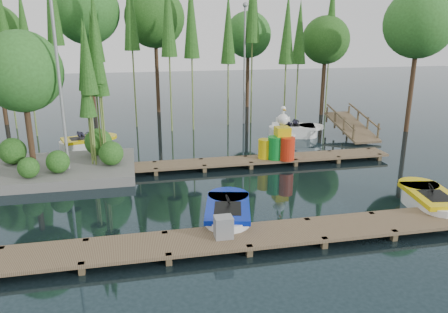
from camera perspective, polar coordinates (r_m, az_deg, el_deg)
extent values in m
plane|color=#1B2D34|center=(16.55, -1.34, -4.24)|extent=(90.00, 90.00, 0.00)
cube|color=brown|center=(12.43, 2.57, -10.42)|extent=(18.00, 1.50, 0.10)
cube|color=brown|center=(13.25, -26.98, -11.52)|extent=(0.16, 0.16, 0.50)
cube|color=brown|center=(11.74, -18.05, -14.16)|extent=(0.16, 0.16, 0.50)
cube|color=brown|center=(12.83, -17.52, -11.32)|extent=(0.16, 0.16, 0.50)
cube|color=brown|center=(11.67, -7.21, -13.61)|extent=(0.16, 0.16, 0.50)
cube|color=brown|center=(12.77, -7.72, -10.79)|extent=(0.16, 0.16, 0.50)
cube|color=brown|center=(11.98, 3.33, -12.61)|extent=(0.16, 0.16, 0.50)
cube|color=brown|center=(13.06, 1.86, -9.98)|extent=(0.16, 0.16, 0.50)
cube|color=brown|center=(12.67, 12.95, -11.33)|extent=(0.16, 0.16, 0.50)
cube|color=brown|center=(13.69, 10.75, -8.97)|extent=(0.16, 0.16, 0.50)
cube|color=brown|center=(13.65, 21.30, -9.95)|extent=(0.16, 0.16, 0.50)
cube|color=brown|center=(14.61, 18.64, -7.89)|extent=(0.16, 0.16, 0.50)
cube|color=brown|center=(15.77, 25.45, -6.84)|extent=(0.16, 0.16, 0.50)
cube|color=brown|center=(18.97, 0.22, -0.67)|extent=(15.00, 1.20, 0.10)
cube|color=brown|center=(18.48, -21.53, -3.02)|extent=(0.16, 0.16, 0.50)
cube|color=brown|center=(19.37, -21.10, -2.08)|extent=(0.16, 0.16, 0.50)
cube|color=brown|center=(18.23, -15.24, -2.68)|extent=(0.16, 0.16, 0.50)
cube|color=brown|center=(19.14, -15.11, -1.74)|extent=(0.16, 0.16, 0.50)
cube|color=brown|center=(18.20, -8.87, -2.30)|extent=(0.16, 0.16, 0.50)
cube|color=brown|center=(19.11, -9.04, -1.38)|extent=(0.16, 0.16, 0.50)
cube|color=brown|center=(18.40, -2.55, -1.90)|extent=(0.16, 0.16, 0.50)
cube|color=brown|center=(19.30, -3.02, -1.01)|extent=(0.16, 0.16, 0.50)
cube|color=brown|center=(18.82, 3.55, -1.49)|extent=(0.16, 0.16, 0.50)
cube|color=brown|center=(19.70, 2.81, -0.64)|extent=(0.16, 0.16, 0.50)
cube|color=brown|center=(19.44, 9.33, -1.08)|extent=(0.16, 0.16, 0.50)
cube|color=brown|center=(20.30, 8.36, -0.28)|extent=(0.16, 0.16, 0.50)
cube|color=brown|center=(20.25, 14.69, -0.70)|extent=(0.16, 0.16, 0.50)
cube|color=brown|center=(21.07, 13.55, 0.06)|extent=(0.16, 0.16, 0.50)
cube|color=brown|center=(21.22, 19.61, -0.34)|extent=(0.16, 0.16, 0.50)
cube|color=brown|center=(22.00, 18.33, 0.37)|extent=(0.16, 0.16, 0.50)
cube|color=slate|center=(19.34, -20.84, -1.68)|extent=(6.20, 4.20, 0.42)
sphere|color=#2C621F|center=(20.07, -25.90, 0.64)|extent=(1.10, 1.10, 1.10)
sphere|color=#2C621F|center=(18.17, -20.87, -0.64)|extent=(0.90, 0.90, 0.90)
sphere|color=#2C621F|center=(20.07, -16.10, 1.83)|extent=(1.20, 1.20, 1.20)
sphere|color=#2C621F|center=(18.00, -24.17, -1.35)|extent=(0.80, 0.80, 0.80)
sphere|color=#2C621F|center=(18.51, -14.52, 0.41)|extent=(1.00, 1.00, 1.00)
cylinder|color=#402B1B|center=(19.45, -24.14, 3.62)|extent=(0.24, 0.24, 3.60)
sphere|color=#317228|center=(19.13, -24.92, 10.04)|extent=(3.20, 3.20, 3.20)
cylinder|color=olive|center=(19.04, -16.25, 7.13)|extent=(0.07, 0.07, 5.93)
cone|color=#2C621F|center=(18.83, -16.77, 13.36)|extent=(0.70, 0.70, 2.97)
cylinder|color=olive|center=(18.93, -17.21, 6.58)|extent=(0.07, 0.07, 5.66)
cone|color=#2C621F|center=(18.71, -17.74, 12.56)|extent=(0.70, 0.70, 2.83)
cylinder|color=olive|center=(19.11, -15.60, 6.14)|extent=(0.07, 0.07, 5.22)
cone|color=#2C621F|center=(18.88, -16.03, 11.59)|extent=(0.70, 0.70, 2.61)
cylinder|color=olive|center=(18.32, -16.95, 6.08)|extent=(0.07, 0.07, 5.53)
cone|color=#2C621F|center=(18.08, -17.47, 12.11)|extent=(0.70, 0.70, 2.76)
cylinder|color=olive|center=(18.60, -17.17, 3.82)|extent=(0.07, 0.07, 4.01)
cone|color=#2C621F|center=(18.36, -17.55, 8.09)|extent=(0.70, 0.70, 2.01)
cylinder|color=olive|center=(18.90, -15.91, 7.37)|extent=(0.07, 0.07, 6.11)
cone|color=#2C621F|center=(18.70, -16.44, 13.84)|extent=(0.70, 0.70, 3.05)
cylinder|color=#402B1B|center=(27.19, 23.37, 9.26)|extent=(0.26, 0.26, 6.06)
sphere|color=#317228|center=(27.04, 24.13, 15.61)|extent=(3.81, 3.81, 3.81)
cylinder|color=#402B1B|center=(30.84, 12.86, 9.95)|extent=(0.26, 0.26, 5.02)
sphere|color=#2C621F|center=(30.66, 13.17, 14.60)|extent=(3.16, 3.16, 3.16)
cylinder|color=#402B1B|center=(33.19, 3.10, 11.03)|extent=(0.26, 0.26, 5.31)
sphere|color=#317228|center=(33.03, 3.17, 15.62)|extent=(3.34, 3.34, 3.34)
cylinder|color=#402B1B|center=(31.39, -8.77, 11.60)|extent=(0.26, 0.26, 6.46)
sphere|color=#2C621F|center=(31.29, -9.04, 17.50)|extent=(4.06, 4.06, 4.06)
cylinder|color=#402B1B|center=(31.40, -17.01, 11.44)|extent=(0.26, 0.26, 6.85)
sphere|color=#317228|center=(31.32, -17.56, 17.68)|extent=(4.31, 4.31, 4.31)
cylinder|color=#402B1B|center=(30.13, -27.17, 8.84)|extent=(0.26, 0.26, 5.48)
cylinder|color=olive|center=(28.58, -26.50, 11.52)|extent=(0.09, 0.09, 8.36)
cone|color=#2C621F|center=(28.53, -27.12, 16.18)|extent=(0.90, 0.90, 4.60)
cylinder|color=olive|center=(26.07, -24.15, 10.48)|extent=(0.09, 0.09, 7.48)
cone|color=#2C621F|center=(25.98, -24.71, 15.06)|extent=(0.90, 0.90, 4.11)
cylinder|color=olive|center=(26.32, -21.03, 13.27)|extent=(0.09, 0.09, 9.66)
cylinder|color=olive|center=(27.17, -16.18, 11.69)|extent=(0.09, 0.09, 7.69)
cone|color=#2C621F|center=(27.09, -16.56, 16.22)|extent=(0.90, 0.90, 4.23)
cylinder|color=olive|center=(26.71, -11.86, 13.30)|extent=(0.09, 0.09, 8.99)
cone|color=#2C621F|center=(26.70, -12.20, 18.70)|extent=(0.90, 0.90, 4.94)
cylinder|color=olive|center=(25.21, -7.13, 12.71)|extent=(0.09, 0.09, 8.44)
cone|color=#2C621F|center=(25.17, -7.33, 18.08)|extent=(0.90, 0.90, 4.64)
cylinder|color=olive|center=(25.50, -4.21, 12.59)|extent=(0.09, 0.09, 8.22)
cone|color=#2C621F|center=(25.44, -4.32, 17.77)|extent=(0.90, 0.90, 4.52)
cylinder|color=olive|center=(26.79, 0.55, 11.96)|extent=(0.09, 0.09, 7.41)
cone|color=#2C621F|center=(26.70, 0.56, 16.40)|extent=(0.90, 0.90, 4.07)
cylinder|color=olive|center=(27.31, 3.70, 14.51)|extent=(0.09, 0.09, 9.77)
cylinder|color=olive|center=(26.71, 8.09, 11.78)|extent=(0.09, 0.09, 7.40)
cone|color=#2C621F|center=(26.62, 8.27, 16.23)|extent=(0.90, 0.90, 4.07)
cylinder|color=olive|center=(28.69, 9.65, 11.78)|extent=(0.09, 0.09, 7.14)
cone|color=#2C621F|center=(28.60, 9.85, 15.77)|extent=(0.90, 0.90, 3.93)
cylinder|color=olive|center=(30.57, 13.57, 13.23)|extent=(0.09, 0.09, 8.61)
cone|color=#2C621F|center=(30.54, 13.89, 17.74)|extent=(0.90, 0.90, 4.74)
cylinder|color=gray|center=(18.06, -20.57, 7.97)|extent=(0.12, 0.12, 7.00)
cylinder|color=gray|center=(27.18, 2.68, 11.58)|extent=(0.12, 0.12, 7.00)
sphere|color=gray|center=(27.10, 2.79, 19.18)|extent=(0.30, 0.30, 0.30)
cube|color=brown|center=(25.29, 16.27, 3.77)|extent=(1.50, 3.94, 0.95)
cube|color=brown|center=(23.58, 16.57, 2.94)|extent=(0.08, 0.08, 0.90)
cube|color=brown|center=(24.50, 15.39, 3.80)|extent=(0.08, 0.08, 0.90)
cube|color=brown|center=(25.44, 14.30, 4.60)|extent=(0.08, 0.08, 0.90)
cube|color=brown|center=(26.38, 13.27, 5.34)|extent=(0.08, 0.08, 0.90)
cube|color=brown|center=(24.84, 14.95, 5.07)|extent=(0.06, 3.54, 0.83)
cube|color=brown|center=(24.27, 19.49, 3.06)|extent=(0.08, 0.08, 0.90)
cube|color=brown|center=(25.17, 18.24, 3.89)|extent=(0.08, 0.08, 0.90)
cube|color=brown|center=(26.08, 17.07, 4.67)|extent=(0.08, 0.08, 0.90)
cube|color=brown|center=(27.00, 15.98, 5.39)|extent=(0.08, 0.08, 0.90)
cube|color=brown|center=(25.50, 17.78, 5.13)|extent=(0.06, 3.54, 0.83)
cube|color=white|center=(13.64, 0.50, -7.97)|extent=(1.58, 1.59, 0.60)
cylinder|color=white|center=(14.24, 0.54, -6.86)|extent=(1.57, 1.57, 0.60)
cylinder|color=white|center=(13.04, 0.46, -9.18)|extent=(1.57, 1.57, 0.60)
cube|color=#061FA3|center=(13.51, 0.50, -6.71)|extent=(1.82, 2.53, 0.15)
cylinder|color=#061FA3|center=(14.39, 0.56, -5.19)|extent=(1.61, 1.61, 0.15)
cube|color=black|center=(13.29, 0.49, -6.89)|extent=(1.04, 1.24, 0.07)
torus|color=black|center=(13.57, 0.52, -5.59)|extent=(0.23, 0.33, 0.29)
cube|color=white|center=(16.12, 25.43, -5.69)|extent=(1.51, 1.52, 0.60)
cylinder|color=white|center=(16.66, 24.39, -4.85)|extent=(1.51, 1.51, 0.60)
cylinder|color=white|center=(15.59, 26.55, -6.59)|extent=(1.51, 1.51, 0.60)
cube|color=#D7B80B|center=(16.01, 25.58, -4.60)|extent=(1.69, 2.47, 0.15)
cylinder|color=#D7B80B|center=(16.80, 24.06, -3.43)|extent=(1.54, 1.54, 0.15)
cube|color=black|center=(15.81, 25.96, -4.71)|extent=(0.98, 1.20, 0.07)
torus|color=black|center=(16.07, 25.40, -3.66)|extent=(0.21, 0.32, 0.29)
cube|color=white|center=(22.82, -17.58, 1.43)|extent=(1.58, 1.57, 0.58)
cylinder|color=white|center=(22.95, -16.04, 1.64)|extent=(1.57, 1.57, 0.58)
cylinder|color=white|center=(22.71, -19.13, 1.21)|extent=(1.57, 1.57, 0.58)
cube|color=#D7B80B|center=(22.75, -17.65, 2.19)|extent=(2.47, 1.87, 0.15)
cylinder|color=#D7B80B|center=(22.94, -15.41, 2.49)|extent=(1.60, 1.60, 0.15)
cube|color=black|center=(22.70, -18.17, 2.23)|extent=(1.22, 1.05, 0.06)
torus|color=black|center=(22.73, -17.31, 2.75)|extent=(0.32, 0.23, 0.28)
imported|color=#1E1E2D|center=(22.63, -18.36, 2.84)|extent=(0.53, 0.46, 1.02)
cube|color=white|center=(24.68, 9.00, 3.16)|extent=(1.68, 1.67, 0.61)
cylinder|color=white|center=(24.74, 10.55, 3.11)|extent=(1.67, 1.67, 0.61)
cylinder|color=white|center=(24.65, 7.44, 3.20)|extent=(1.67, 1.67, 0.61)
cube|color=white|center=(24.61, 9.03, 3.91)|extent=(2.62, 1.98, 0.16)
cylinder|color=white|center=(24.70, 11.30, 3.84)|extent=(1.70, 1.70, 0.16)
cube|color=black|center=(24.58, 8.52, 4.04)|extent=(1.29, 1.11, 0.07)
torus|color=black|center=(24.57, 9.45, 4.40)|extent=(0.34, 0.25, 0.29)
imported|color=#1E1E2D|center=(24.53, 8.41, 4.56)|extent=(0.52, 0.45, 1.00)
imported|color=#1E1E2D|center=(24.95, 9.26, 4.57)|extent=(0.41, 0.34, 0.76)
cube|color=gray|center=(12.15, -0.06, -9.20)|extent=(0.50, 0.42, 0.61)
cylinder|color=#D7B80B|center=(19.26, 5.33, 1.01)|extent=(0.57, 0.57, 0.86)
cylinder|color=#0E7E27|center=(19.18, 6.73, 1.13)|extent=(0.67, 0.67, 1.01)
cylinder|color=silver|center=(19.70, 8.28, 1.49)|extent=(0.67, 0.67, 1.01)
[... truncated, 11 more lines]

